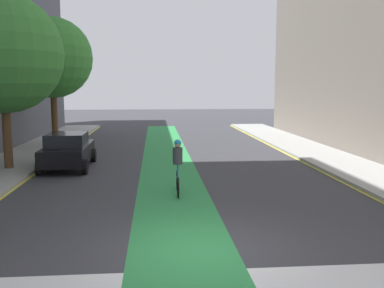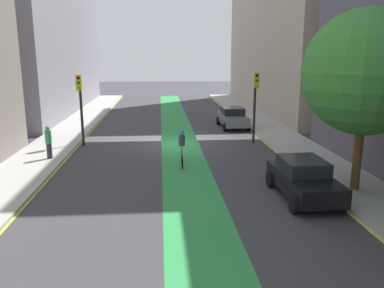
% 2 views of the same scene
% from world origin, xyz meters
% --- Properties ---
extents(ground_plane, '(120.00, 120.00, 0.00)m').
position_xyz_m(ground_plane, '(0.00, 0.00, 0.00)').
color(ground_plane, '#38383D').
extents(bike_lane_paint, '(2.40, 60.00, 0.01)m').
position_xyz_m(bike_lane_paint, '(-0.45, 0.00, 0.00)').
color(bike_lane_paint, '#2D8C47').
rests_on(bike_lane_paint, ground_plane).
extents(crosswalk_band, '(12.00, 1.80, 0.01)m').
position_xyz_m(crosswalk_band, '(0.00, -2.00, 0.00)').
color(crosswalk_band, silver).
rests_on(crosswalk_band, ground_plane).
extents(sidewalk_left, '(3.00, 60.00, 0.15)m').
position_xyz_m(sidewalk_left, '(-7.50, 0.00, 0.07)').
color(sidewalk_left, '#9E9E99').
rests_on(sidewalk_left, ground_plane).
extents(curb_stripe_left, '(0.16, 60.00, 0.01)m').
position_xyz_m(curb_stripe_left, '(-6.00, 0.00, 0.01)').
color(curb_stripe_left, yellow).
rests_on(curb_stripe_left, ground_plane).
extents(sidewalk_right, '(3.00, 60.00, 0.15)m').
position_xyz_m(sidewalk_right, '(7.50, 0.00, 0.07)').
color(sidewalk_right, '#9E9E99').
rests_on(sidewalk_right, ground_plane).
extents(curb_stripe_right, '(0.16, 60.00, 0.01)m').
position_xyz_m(curb_stripe_right, '(6.00, 0.00, 0.01)').
color(curb_stripe_right, yellow).
rests_on(curb_stripe_right, ground_plane).
extents(traffic_signal_near_right, '(0.35, 0.52, 4.42)m').
position_xyz_m(traffic_signal_near_right, '(5.65, -0.00, 3.09)').
color(traffic_signal_near_right, black).
rests_on(traffic_signal_near_right, ground_plane).
extents(traffic_signal_near_left, '(0.35, 0.52, 4.51)m').
position_xyz_m(traffic_signal_near_left, '(-5.23, -0.02, 3.15)').
color(traffic_signal_near_left, black).
rests_on(traffic_signal_near_left, ground_plane).
extents(car_black_left_far, '(2.09, 4.24, 1.57)m').
position_xyz_m(car_black_left_far, '(-4.85, 9.94, 0.80)').
color(car_black_left_far, black).
rests_on(car_black_left_far, ground_plane).
extents(car_grey_left_near, '(2.11, 4.24, 1.57)m').
position_xyz_m(car_grey_left_near, '(-4.87, -5.59, 0.80)').
color(car_grey_left_near, slate).
rests_on(car_grey_left_near, ground_plane).
extents(cyclist_in_lane, '(0.32, 1.73, 1.86)m').
position_xyz_m(cyclist_in_lane, '(-0.29, 4.87, 0.97)').
color(cyclist_in_lane, black).
rests_on(cyclist_in_lane, ground_plane).
extents(pedestrian_sidewalk_right_a, '(0.34, 0.34, 1.78)m').
position_xyz_m(pedestrian_sidewalk_right_a, '(6.76, 3.45, 1.06)').
color(pedestrian_sidewalk_right_a, '#262638').
rests_on(pedestrian_sidewalk_right_a, sidewalk_right).
extents(street_tree_near, '(4.94, 4.94, 7.25)m').
position_xyz_m(street_tree_near, '(-7.24, 9.47, 4.92)').
color(street_tree_near, brown).
rests_on(street_tree_near, sidewalk_left).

